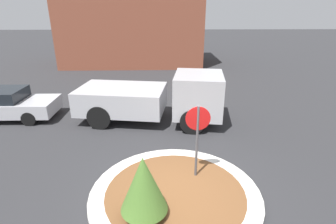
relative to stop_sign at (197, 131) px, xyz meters
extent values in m
plane|color=#2D2D30|center=(-0.63, -0.73, -1.57)|extent=(120.00, 120.00, 0.00)
cylinder|color=silver|center=(-0.63, -0.73, -1.50)|extent=(4.50, 4.50, 0.14)
cylinder|color=brown|center=(-0.63, -0.73, -1.50)|extent=(3.69, 3.69, 0.14)
cylinder|color=#4C4C51|center=(0.00, 0.00, -0.43)|extent=(0.07, 0.07, 2.28)
cylinder|color=#B71414|center=(0.00, 0.00, 0.36)|extent=(0.67, 0.03, 0.67)
cylinder|color=brown|center=(-1.39, -1.51, -1.35)|extent=(0.08, 0.08, 0.16)
cone|color=#4C752D|center=(-1.39, -1.51, -0.58)|extent=(1.10, 1.10, 1.37)
cube|color=#B2B2B7|center=(0.59, 4.09, -0.27)|extent=(2.28, 2.53, 1.71)
cube|color=#B2B2B7|center=(-2.69, 4.57, -0.61)|extent=(4.00, 2.90, 1.02)
cube|color=black|center=(1.27, 3.99, 0.03)|extent=(0.34, 2.01, 0.60)
cylinder|color=black|center=(0.57, 5.20, -1.07)|extent=(1.02, 0.41, 0.99)
cylinder|color=black|center=(0.24, 3.03, -1.07)|extent=(1.02, 0.41, 0.99)
cylinder|color=black|center=(-3.20, 5.76, -1.07)|extent=(1.02, 0.41, 0.99)
cylinder|color=black|center=(-3.52, 3.59, -1.07)|extent=(1.02, 0.41, 0.99)
cube|color=brown|center=(-3.41, 17.65, 2.18)|extent=(11.72, 6.00, 7.50)
cube|color=#B7B7BC|center=(-7.97, 4.83, -1.01)|extent=(4.46, 1.84, 0.61)
cylinder|color=black|center=(-6.58, 5.66, -1.27)|extent=(0.61, 0.20, 0.60)
cylinder|color=black|center=(-6.59, 3.99, -1.27)|extent=(0.61, 0.20, 0.60)
camera|label=1|loc=(-0.98, -6.38, 3.08)|focal=28.00mm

